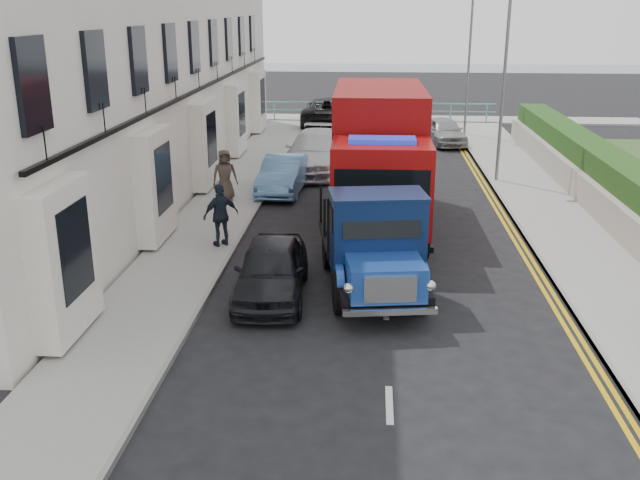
{
  "coord_description": "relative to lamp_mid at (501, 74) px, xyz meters",
  "views": [
    {
      "loc": [
        -0.4,
        -12.49,
        6.36
      ],
      "look_at": [
        -1.49,
        2.46,
        1.4
      ],
      "focal_mm": 40.0,
      "sensor_mm": 36.0,
      "label": 1
    }
  ],
  "objects": [
    {
      "name": "parked_car_front",
      "position": [
        -6.78,
        -11.51,
        -3.34
      ],
      "size": [
        1.69,
        3.9,
        1.31
      ],
      "primitive_type": "imported",
      "rotation": [
        0.0,
        0.0,
        0.04
      ],
      "color": "black",
      "rests_on": "ground"
    },
    {
      "name": "parked_car_mid",
      "position": [
        -7.67,
        -2.0,
        -3.36
      ],
      "size": [
        1.58,
        3.96,
        1.28
      ],
      "primitive_type": "imported",
      "rotation": [
        0.0,
        0.0,
        -0.06
      ],
      "color": "#6097CF",
      "rests_on": "ground"
    },
    {
      "name": "seafront_railing",
      "position": [
        -4.18,
        14.2,
        -3.42
      ],
      "size": [
        13.0,
        0.08,
        1.11
      ],
      "color": "#59B2A5",
      "rests_on": "ground"
    },
    {
      "name": "sea_plane",
      "position": [
        -4.18,
        46.0,
        -4.0
      ],
      "size": [
        120.0,
        120.0,
        0.0
      ],
      "primitive_type": "plane",
      "color": "#4F5D6B",
      "rests_on": "ground"
    },
    {
      "name": "red_lorry",
      "position": [
        -4.35,
        -5.56,
        -1.86
      ],
      "size": [
        2.72,
        7.71,
        4.02
      ],
      "rotation": [
        0.0,
        0.0,
        0.01
      ],
      "color": "black",
      "rests_on": "ground"
    },
    {
      "name": "pedestrian_west_far",
      "position": [
        -9.41,
        -3.67,
        -3.02
      ],
      "size": [
        0.98,
        0.81,
        1.71
      ],
      "primitive_type": "imported",
      "rotation": [
        0.0,
        0.0,
        0.37
      ],
      "color": "#443931",
      "rests_on": "pavement_west"
    },
    {
      "name": "pedestrian_west_near",
      "position": [
        -8.58,
        -8.33,
        -3.02
      ],
      "size": [
        1.06,
        0.92,
        1.72
      ],
      "primitive_type": "imported",
      "rotation": [
        0.0,
        0.0,
        3.76
      ],
      "color": "#19222E",
      "rests_on": "pavement_west"
    },
    {
      "name": "seafront_car_right",
      "position": [
        -1.13,
        7.66,
        -3.36
      ],
      "size": [
        2.17,
        3.96,
        1.28
      ],
      "primitive_type": "imported",
      "rotation": [
        0.0,
        0.0,
        0.18
      ],
      "color": "#9A9A9E",
      "rests_on": "ground"
    },
    {
      "name": "parked_car_rear",
      "position": [
        -6.78,
        1.41,
        -3.2
      ],
      "size": [
        2.75,
        5.66,
        1.59
      ],
      "primitive_type": "imported",
      "rotation": [
        0.0,
        0.0,
        -0.1
      ],
      "color": "silver",
      "rests_on": "ground"
    },
    {
      "name": "bedford_lorry",
      "position": [
        -4.43,
        -11.33,
        -2.87
      ],
      "size": [
        2.74,
        5.38,
        2.44
      ],
      "rotation": [
        0.0,
        0.0,
        0.15
      ],
      "color": "black",
      "rests_on": "ground"
    },
    {
      "name": "lamp_mid",
      "position": [
        0.0,
        0.0,
        0.0
      ],
      "size": [
        1.23,
        0.18,
        7.0
      ],
      "color": "slate",
      "rests_on": "ground"
    },
    {
      "name": "promenade",
      "position": [
        -4.18,
        15.0,
        -3.94
      ],
      "size": [
        30.0,
        2.5,
        0.12
      ],
      "primitive_type": "cube",
      "color": "gray",
      "rests_on": "ground"
    },
    {
      "name": "seafront_car_left",
      "position": [
        -7.04,
        13.0,
        -3.22
      ],
      "size": [
        2.6,
        5.62,
        1.56
      ],
      "primitive_type": "imported",
      "rotation": [
        0.0,
        0.0,
        3.14
      ],
      "color": "black",
      "rests_on": "ground"
    },
    {
      "name": "ground",
      "position": [
        -4.18,
        -14.0,
        -4.0
      ],
      "size": [
        120.0,
        120.0,
        0.0
      ],
      "primitive_type": "plane",
      "color": "black",
      "rests_on": "ground"
    },
    {
      "name": "pavement_west",
      "position": [
        -9.38,
        -5.0,
        -3.94
      ],
      "size": [
        2.4,
        38.0,
        0.12
      ],
      "primitive_type": "cube",
      "color": "gray",
      "rests_on": "ground"
    },
    {
      "name": "pavement_east",
      "position": [
        1.12,
        -5.0,
        -3.94
      ],
      "size": [
        2.6,
        38.0,
        0.12
      ],
      "primitive_type": "cube",
      "color": "gray",
      "rests_on": "ground"
    },
    {
      "name": "garden_east",
      "position": [
        3.03,
        -5.0,
        -3.1
      ],
      "size": [
        1.45,
        28.0,
        1.75
      ],
      "color": "#B2AD9E",
      "rests_on": "ground"
    },
    {
      "name": "lamp_far",
      "position": [
        0.0,
        10.0,
        0.0
      ],
      "size": [
        1.23,
        0.18,
        7.0
      ],
      "color": "slate",
      "rests_on": "ground"
    }
  ]
}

